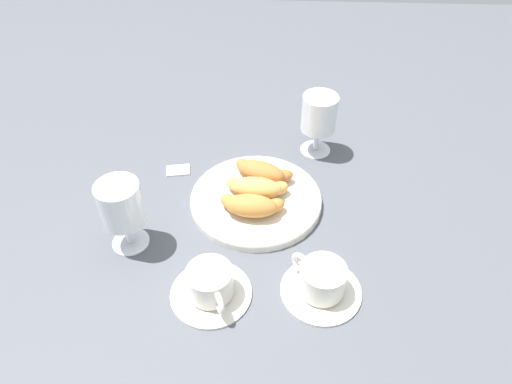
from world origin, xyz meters
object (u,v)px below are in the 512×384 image
coffee_cup_near (210,285)px  coffee_cup_far (322,282)px  croissant_small (256,188)px  juice_glass_right (121,207)px  croissant_large (251,205)px  pastry_plate (256,199)px  croissant_extra (261,172)px  juice_glass_left (319,116)px  sugar_packet (178,170)px

coffee_cup_near → coffee_cup_far: bearing=5.0°
croissant_small → coffee_cup_far: size_ratio=1.01×
coffee_cup_far → juice_glass_right: bearing=165.1°
croissant_large → croissant_small: (0.01, 0.05, 0.00)m
pastry_plate → croissant_extra: size_ratio=2.02×
pastry_plate → coffee_cup_far: bearing=-60.3°
croissant_extra → coffee_cup_near: same height
pastry_plate → croissant_extra: croissant_extra is taller
croissant_large → juice_glass_right: size_ratio=0.98×
croissant_extra → juice_glass_right: (-0.23, -0.17, 0.05)m
coffee_cup_far → juice_glass_left: size_ratio=0.97×
coffee_cup_near → juice_glass_right: (-0.16, 0.11, 0.07)m
coffee_cup_far → croissant_small: bearing=119.2°
juice_glass_left → croissant_extra: bearing=-133.0°
coffee_cup_far → juice_glass_right: 0.36m
pastry_plate → juice_glass_right: size_ratio=1.87×
coffee_cup_near → sugar_packet: size_ratio=2.72×
croissant_extra → juice_glass_left: (0.12, 0.13, 0.05)m
croissant_large → juice_glass_left: bearing=59.4°
coffee_cup_near → sugar_packet: (-0.11, 0.31, -0.02)m
pastry_plate → juice_glass_left: (0.13, 0.18, 0.08)m
coffee_cup_near → coffee_cup_far: size_ratio=1.00×
pastry_plate → coffee_cup_far: (0.12, -0.21, 0.02)m
sugar_packet → juice_glass_left: bearing=5.8°
coffee_cup_far → juice_glass_right: (-0.34, 0.09, 0.07)m
croissant_large → coffee_cup_far: bearing=-52.1°
croissant_extra → juice_glass_left: bearing=47.0°
coffee_cup_far → juice_glass_right: juice_glass_right is taller
croissant_large → juice_glass_left: size_ratio=0.98×
croissant_small → sugar_packet: croissant_small is taller
croissant_small → coffee_cup_far: 0.24m
pastry_plate → coffee_cup_near: 0.23m
coffee_cup_near → coffee_cup_far: 0.18m
juice_glass_right → croissant_large: bearing=17.6°
coffee_cup_near → sugar_packet: 0.33m
juice_glass_left → coffee_cup_far: bearing=-91.3°
sugar_packet → juice_glass_right: bearing=-114.9°
coffee_cup_near → juice_glass_left: 0.45m
croissant_large → juice_glass_left: 0.27m
juice_glass_left → sugar_packet: (-0.30, -0.09, -0.09)m
croissant_small → sugar_packet: size_ratio=2.73×
croissant_small → juice_glass_right: bearing=-152.3°
coffee_cup_near → juice_glass_right: 0.21m
juice_glass_right → juice_glass_left: bearing=39.9°
coffee_cup_near → pastry_plate: bearing=74.2°
coffee_cup_near → juice_glass_left: juice_glass_left is taller
croissant_extra → pastry_plate: bearing=-99.0°
croissant_extra → coffee_cup_far: bearing=-67.1°
croissant_small → pastry_plate: bearing=-94.4°
croissant_small → croissant_large: bearing=-98.4°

